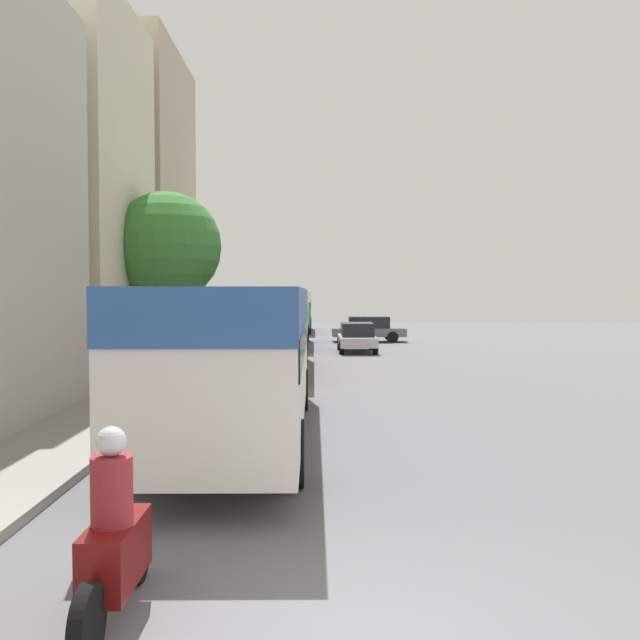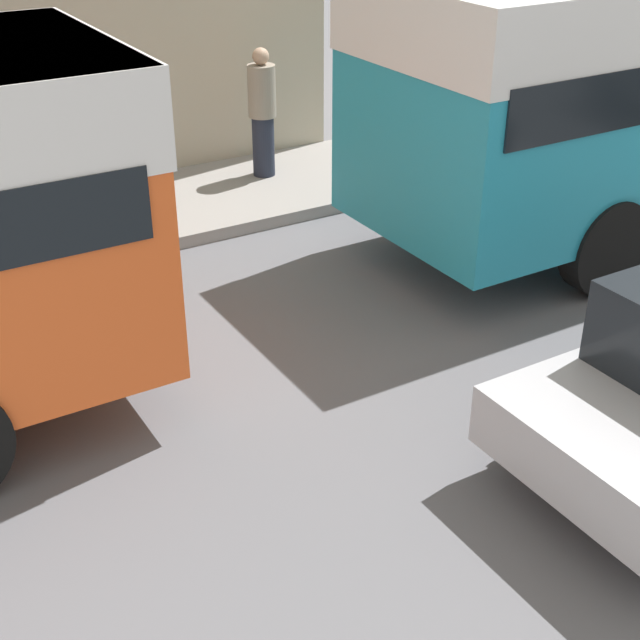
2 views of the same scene
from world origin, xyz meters
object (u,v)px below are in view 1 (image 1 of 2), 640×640
at_px(bus_rear, 293,306).
at_px(pedestrian_near_curb, 213,334).
at_px(car_crossing, 369,329).
at_px(car_far_curb, 357,337).
at_px(bus_lead, 242,341).
at_px(bus_third_in_line, 285,310).
at_px(bus_following, 272,320).
at_px(motorcycle_behind_lead, 114,544).
at_px(pedestrian_walking_away, 210,332).

relative_size(bus_rear, pedestrian_near_curb, 5.65).
height_order(car_crossing, car_far_curb, car_crossing).
distance_m(bus_lead, pedestrian_near_curb, 16.62).
bearing_deg(car_far_curb, car_crossing, 81.06).
relative_size(bus_third_in_line, pedestrian_near_curb, 5.16).
bearing_deg(car_far_curb, bus_third_in_line, 132.44).
bearing_deg(bus_lead, bus_rear, 90.15).
bearing_deg(bus_lead, pedestrian_near_curb, 99.98).
bearing_deg(bus_following, motorcycle_behind_lead, -90.61).
distance_m(bus_third_in_line, car_crossing, 5.74).
bearing_deg(pedestrian_walking_away, car_far_curb, 3.25).
xyz_separation_m(bus_third_in_line, bus_rear, (0.04, 13.28, -0.01)).
distance_m(bus_third_in_line, motorcycle_behind_lead, 31.91).
height_order(motorcycle_behind_lead, pedestrian_walking_away, pedestrian_walking_away).
bearing_deg(bus_third_in_line, car_crossing, 33.01).
height_order(bus_following, car_crossing, bus_following).
bearing_deg(car_far_curb, motorcycle_behind_lead, -97.76).
height_order(bus_third_in_line, pedestrian_walking_away, bus_third_in_line).
distance_m(bus_lead, bus_following, 11.96).
bearing_deg(bus_following, bus_lead, -89.43).
relative_size(bus_lead, pedestrian_near_curb, 6.14).
bearing_deg(bus_following, pedestrian_near_curb, 122.11).
relative_size(bus_following, pedestrian_walking_away, 5.86).
bearing_deg(bus_rear, pedestrian_walking_away, -101.01).
relative_size(car_crossing, pedestrian_near_curb, 2.33).
xyz_separation_m(bus_lead, bus_rear, (-0.10, 37.45, -0.02)).
distance_m(motorcycle_behind_lead, pedestrian_walking_away, 27.72).
bearing_deg(bus_lead, bus_third_in_line, 90.32).
bearing_deg(bus_third_in_line, pedestrian_near_curb, -109.34).
bearing_deg(pedestrian_near_curb, bus_lead, -80.02).
xyz_separation_m(bus_following, pedestrian_near_curb, (-2.76, 4.40, -0.77)).
relative_size(car_crossing, pedestrian_walking_away, 2.56).
height_order(bus_third_in_line, car_crossing, bus_third_in_line).
bearing_deg(bus_third_in_line, car_far_curb, -47.56).
xyz_separation_m(bus_third_in_line, pedestrian_walking_away, (-3.39, -4.35, -0.92)).
distance_m(bus_following, car_crossing, 16.02).
height_order(bus_lead, bus_following, bus_lead).
relative_size(bus_lead, bus_third_in_line, 1.19).
bearing_deg(bus_rear, bus_following, -90.05).
distance_m(bus_rear, pedestrian_walking_away, 17.98).
bearing_deg(car_crossing, motorcycle_behind_lead, -7.99).
bearing_deg(pedestrian_walking_away, car_crossing, 42.43).
xyz_separation_m(bus_following, car_far_curb, (3.60, 8.26, -1.12)).
height_order(bus_rear, car_far_curb, bus_rear).
height_order(pedestrian_near_curb, pedestrian_walking_away, pedestrian_near_curb).
distance_m(bus_third_in_line, bus_rear, 13.28).
bearing_deg(bus_third_in_line, bus_following, -89.93).
relative_size(bus_following, bus_third_in_line, 1.03).
bearing_deg(motorcycle_behind_lead, car_far_curb, 82.24).
relative_size(car_far_curb, pedestrian_near_curb, 2.20).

